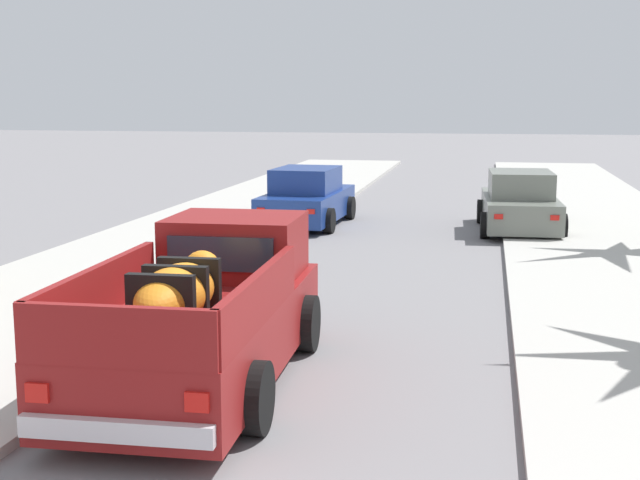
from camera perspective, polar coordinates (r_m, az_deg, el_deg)
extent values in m
cube|color=#B2AFA8|center=(16.57, -13.64, -2.36)|extent=(4.86, 60.00, 0.12)
cube|color=silver|center=(16.17, -10.31, -2.57)|extent=(0.16, 60.00, 0.10)
cube|color=silver|center=(15.20, 17.66, -3.63)|extent=(0.16, 60.00, 0.10)
cube|color=maroon|center=(10.31, -7.82, -6.24)|extent=(2.06, 5.15, 0.80)
cube|color=maroon|center=(11.63, -5.59, -0.36)|extent=(1.76, 1.55, 0.80)
cube|color=#283342|center=(10.91, -6.62, -0.93)|extent=(1.38, 0.10, 0.44)
cube|color=#283342|center=(12.35, -4.69, 0.32)|extent=(1.46, 0.10, 0.48)
cube|color=maroon|center=(9.67, -14.59, -3.35)|extent=(0.19, 3.30, 0.56)
cube|color=maroon|center=(9.10, -4.02, -3.87)|extent=(0.19, 3.30, 0.56)
cube|color=maroon|center=(7.85, -13.36, -6.26)|extent=(1.88, 0.15, 0.56)
cube|color=silver|center=(8.04, -13.38, -12.20)|extent=(1.83, 0.17, 0.20)
cylinder|color=black|center=(12.07, -10.12, -5.06)|extent=(0.28, 0.77, 0.76)
cylinder|color=black|center=(11.57, -0.89, -5.54)|extent=(0.28, 0.77, 0.76)
cylinder|color=black|center=(9.47, -16.09, -9.35)|extent=(0.28, 0.77, 0.76)
cylinder|color=black|center=(8.83, -4.34, -10.38)|extent=(0.28, 0.77, 0.76)
cube|color=red|center=(8.27, -18.24, -9.59)|extent=(0.22, 0.05, 0.18)
cube|color=red|center=(7.71, -8.15, -10.60)|extent=(0.22, 0.05, 0.18)
ellipsoid|color=orange|center=(9.32, -9.53, -3.53)|extent=(0.75, 1.72, 0.60)
sphere|color=orange|center=(10.18, -7.82, -1.92)|extent=(0.44, 0.44, 0.44)
cube|color=black|center=(8.89, -10.50, -4.19)|extent=(0.72, 0.14, 0.61)
cube|color=black|center=(9.32, -9.53, -3.53)|extent=(0.72, 0.14, 0.61)
cube|color=black|center=(9.75, -8.64, -2.93)|extent=(0.72, 0.14, 0.61)
cube|color=slate|center=(22.47, 13.07, 1.94)|extent=(1.94, 4.27, 0.72)
cube|color=slate|center=(22.30, 13.15, 3.64)|extent=(1.61, 2.16, 0.64)
cube|color=#283342|center=(23.26, 12.97, 3.83)|extent=(1.37, 0.14, 0.52)
cube|color=#283342|center=(21.34, 13.35, 3.33)|extent=(1.34, 0.14, 0.50)
cylinder|color=black|center=(23.74, 10.64, 1.88)|extent=(0.25, 0.65, 0.64)
cylinder|color=black|center=(23.87, 14.97, 1.77)|extent=(0.25, 0.65, 0.64)
cylinder|color=black|center=(21.16, 10.88, 0.97)|extent=(0.25, 0.65, 0.64)
cylinder|color=black|center=(21.31, 15.73, 0.85)|extent=(0.25, 0.65, 0.64)
cube|color=red|center=(20.33, 11.75, 1.52)|extent=(0.20, 0.05, 0.12)
cube|color=white|center=(24.51, 11.26, 2.78)|extent=(0.20, 0.05, 0.10)
cube|color=red|center=(20.44, 15.30, 1.43)|extent=(0.20, 0.05, 0.12)
cube|color=white|center=(24.60, 14.13, 2.70)|extent=(0.20, 0.05, 0.10)
cube|color=navy|center=(22.99, -0.86, 2.35)|extent=(1.94, 4.27, 0.72)
cube|color=navy|center=(22.82, -0.93, 4.01)|extent=(1.61, 2.16, 0.64)
cube|color=#283342|center=(23.76, -0.34, 4.18)|extent=(1.37, 0.14, 0.52)
cube|color=#283342|center=(21.89, -1.56, 3.73)|extent=(1.34, 0.14, 0.50)
cylinder|color=black|center=(24.49, -2.15, 2.27)|extent=(0.25, 0.65, 0.64)
cylinder|color=black|center=(24.07, 1.99, 2.14)|extent=(0.25, 0.65, 0.64)
cylinder|color=black|center=(22.02, -3.97, 1.45)|extent=(0.25, 0.65, 0.64)
cylinder|color=black|center=(21.55, 0.61, 1.29)|extent=(0.25, 0.65, 0.64)
cube|color=red|center=(21.13, -3.95, 2.00)|extent=(0.20, 0.05, 0.12)
cube|color=white|center=(25.16, -1.03, 3.12)|extent=(0.20, 0.05, 0.10)
cube|color=red|center=(20.79, -0.61, 1.90)|extent=(0.20, 0.05, 0.12)
cube|color=white|center=(24.88, 1.72, 3.05)|extent=(0.20, 0.05, 0.10)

